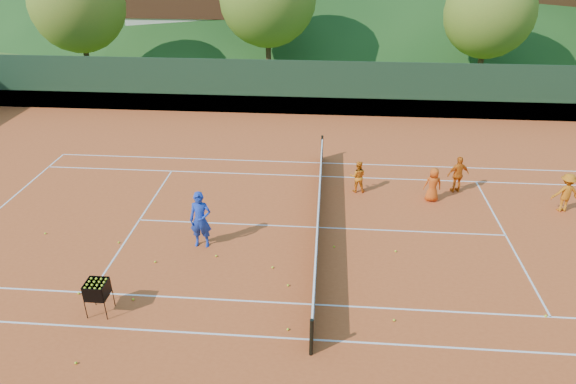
# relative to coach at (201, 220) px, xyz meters

# --- Properties ---
(ground) EXTENTS (400.00, 400.00, 0.00)m
(ground) POSITION_rel_coach_xyz_m (3.76, 1.42, -0.99)
(ground) COLOR #33531A
(ground) RESTS_ON ground
(clay_court) EXTENTS (40.00, 24.00, 0.02)m
(clay_court) POSITION_rel_coach_xyz_m (3.76, 1.42, -0.98)
(clay_court) COLOR #BA4A1E
(clay_court) RESTS_ON ground
(coach) EXTENTS (0.71, 0.47, 1.94)m
(coach) POSITION_rel_coach_xyz_m (0.00, 0.00, 0.00)
(coach) COLOR #1B3AB4
(coach) RESTS_ON clay_court
(student_a) EXTENTS (0.62, 0.49, 1.28)m
(student_a) POSITION_rel_coach_xyz_m (5.22, 4.30, -0.33)
(student_a) COLOR orange
(student_a) RESTS_ON clay_court
(student_b) EXTENTS (0.94, 0.57, 1.49)m
(student_b) POSITION_rel_coach_xyz_m (9.13, 4.59, -0.23)
(student_b) COLOR orange
(student_b) RESTS_ON clay_court
(student_c) EXTENTS (0.68, 0.47, 1.35)m
(student_c) POSITION_rel_coach_xyz_m (8.03, 3.76, -0.30)
(student_c) COLOR #D85013
(student_c) RESTS_ON clay_court
(student_d) EXTENTS (1.03, 0.68, 1.49)m
(student_d) POSITION_rel_coach_xyz_m (12.71, 3.35, -0.23)
(student_d) COLOR #CA6A12
(student_d) RESTS_ON clay_court
(tennis_ball_0) EXTENTS (0.07, 0.07, 0.07)m
(tennis_ball_0) POSITION_rel_coach_xyz_m (10.03, -2.70, -0.94)
(tennis_ball_0) COLOR #CAEC27
(tennis_ball_0) RESTS_ON clay_court
(tennis_ball_2) EXTENTS (0.07, 0.07, 0.07)m
(tennis_ball_2) POSITION_rel_coach_xyz_m (-1.32, -2.92, -0.94)
(tennis_ball_2) COLOR #CAEC27
(tennis_ball_2) RESTS_ON clay_court
(tennis_ball_5) EXTENTS (0.07, 0.07, 0.07)m
(tennis_ball_5) POSITION_rel_coach_xyz_m (4.33, 0.20, -0.94)
(tennis_ball_5) COLOR #CAEC27
(tennis_ball_5) RESTS_ON clay_court
(tennis_ball_6) EXTENTS (0.07, 0.07, 0.07)m
(tennis_ball_6) POSITION_rel_coach_xyz_m (3.13, -3.77, -0.94)
(tennis_ball_6) COLOR #CAEC27
(tennis_ball_6) RESTS_ON clay_court
(tennis_ball_8) EXTENTS (0.07, 0.07, 0.07)m
(tennis_ball_8) POSITION_rel_coach_xyz_m (0.58, -0.63, -0.94)
(tennis_ball_8) COLOR #CAEC27
(tennis_ball_8) RESTS_ON clay_court
(tennis_ball_10) EXTENTS (0.07, 0.07, 0.07)m
(tennis_ball_10) POSITION_rel_coach_xyz_m (-2.97, -2.79, -0.94)
(tennis_ball_10) COLOR #CAEC27
(tennis_ball_10) RESTS_ON clay_court
(tennis_ball_13) EXTENTS (0.07, 0.07, 0.07)m
(tennis_ball_13) POSITION_rel_coach_xyz_m (2.98, -1.94, -0.94)
(tennis_ball_13) COLOR #CAEC27
(tennis_ball_13) RESTS_ON clay_court
(tennis_ball_15) EXTENTS (0.07, 0.07, 0.07)m
(tennis_ball_15) POSITION_rel_coach_xyz_m (6.31, 0.10, -0.94)
(tennis_ball_15) COLOR #CAEC27
(tennis_ball_15) RESTS_ON clay_court
(tennis_ball_16) EXTENTS (0.07, 0.07, 0.07)m
(tennis_ball_16) POSITION_rel_coach_xyz_m (-1.88, -5.34, -0.94)
(tennis_ball_16) COLOR #CAEC27
(tennis_ball_16) RESTS_ON clay_court
(tennis_ball_17) EXTENTS (0.07, 0.07, 0.07)m
(tennis_ball_17) POSITION_rel_coach_xyz_m (5.93, -3.20, -0.94)
(tennis_ball_17) COLOR #CAEC27
(tennis_ball_17) RESTS_ON clay_court
(tennis_ball_19) EXTENTS (0.07, 0.07, 0.07)m
(tennis_ball_19) POSITION_rel_coach_xyz_m (-1.26, -1.10, -0.94)
(tennis_ball_19) COLOR #CAEC27
(tennis_ball_19) RESTS_ON clay_court
(tennis_ball_20) EXTENTS (0.07, 0.07, 0.07)m
(tennis_ball_20) POSITION_rel_coach_xyz_m (2.44, -1.10, -0.94)
(tennis_ball_20) COLOR #CAEC27
(tennis_ball_20) RESTS_ON clay_court
(tennis_ball_23) EXTENTS (0.07, 0.07, 0.07)m
(tennis_ball_23) POSITION_rel_coach_xyz_m (-2.81, -0.12, -0.94)
(tennis_ball_23) COLOR #CAEC27
(tennis_ball_23) RESTS_ON clay_court
(tennis_ball_25) EXTENTS (0.07, 0.07, 0.07)m
(tennis_ball_25) POSITION_rel_coach_xyz_m (-5.53, 0.22, -0.94)
(tennis_ball_25) COLOR #CAEC27
(tennis_ball_25) RESTS_ON clay_court
(court_lines) EXTENTS (23.83, 11.03, 0.00)m
(court_lines) POSITION_rel_coach_xyz_m (3.76, 1.42, -0.97)
(court_lines) COLOR white
(court_lines) RESTS_ON clay_court
(tennis_net) EXTENTS (0.10, 12.07, 1.10)m
(tennis_net) POSITION_rel_coach_xyz_m (3.76, 1.42, -0.47)
(tennis_net) COLOR black
(tennis_net) RESTS_ON clay_court
(perimeter_fence) EXTENTS (40.40, 24.24, 3.00)m
(perimeter_fence) POSITION_rel_coach_xyz_m (3.76, 1.42, 0.28)
(perimeter_fence) COLOR #15301D
(perimeter_fence) RESTS_ON clay_court
(ball_hopper) EXTENTS (0.57, 0.57, 1.00)m
(ball_hopper) POSITION_rel_coach_xyz_m (-2.01, -3.47, -0.22)
(ball_hopper) COLOR black
(ball_hopper) RESTS_ON clay_court
(tree_a) EXTENTS (6.00, 6.00, 7.88)m
(tree_a) POSITION_rel_coach_xyz_m (-12.24, 19.42, 3.88)
(tree_a) COLOR #3D2818
(tree_a) RESTS_ON ground
(tree_c) EXTENTS (5.60, 5.60, 7.35)m
(tree_c) POSITION_rel_coach_xyz_m (13.76, 20.42, 3.55)
(tree_c) COLOR #432C1A
(tree_c) RESTS_ON ground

